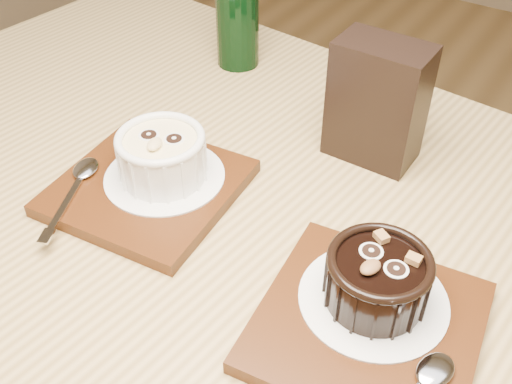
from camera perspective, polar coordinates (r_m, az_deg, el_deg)
table at (r=0.66m, az=-1.58°, el=-10.67°), size 1.27×0.92×0.75m
tray_left at (r=0.66m, az=-10.24°, el=0.42°), size 0.20×0.20×0.01m
doily_left at (r=0.65m, az=-8.69°, el=1.50°), size 0.13×0.13×0.00m
ramekin_white at (r=0.64m, az=-8.96°, el=3.59°), size 0.09×0.09×0.06m
spoon_left at (r=0.65m, az=-16.99°, el=0.32°), size 0.08×0.13×0.01m
tray_right at (r=0.53m, az=10.55°, el=-12.44°), size 0.20×0.20×0.01m
doily_right at (r=0.54m, az=11.10°, el=-9.96°), size 0.13×0.13×0.00m
ramekin_dark at (r=0.51m, az=11.50°, el=-7.94°), size 0.09×0.09×0.05m
condiment_stand at (r=0.68m, az=11.47°, el=8.36°), size 0.10×0.06×0.14m
green_bottle at (r=0.85m, az=-1.81°, el=17.34°), size 0.06×0.06×0.22m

